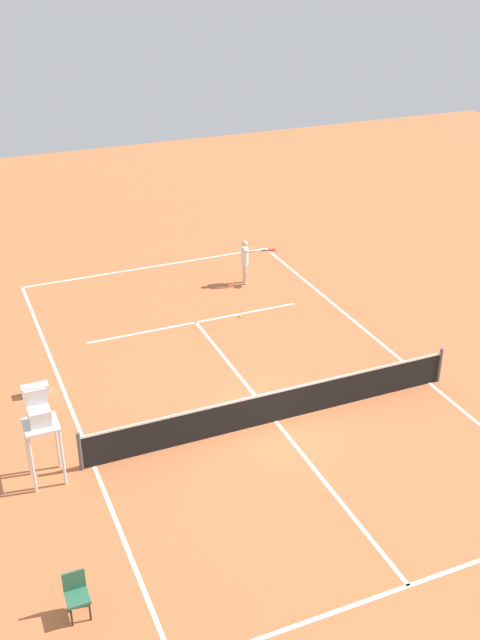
{
  "coord_description": "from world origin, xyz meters",
  "views": [
    {
      "loc": [
        7.49,
        15.21,
        11.79
      ],
      "look_at": [
        -0.83,
        -4.41,
        0.8
      ],
      "focal_mm": 42.7,
      "sensor_mm": 36.0,
      "label": 1
    }
  ],
  "objects_px": {
    "umpire_chair": "(41,423)",
    "courtside_chair_near": "(76,593)",
    "player_serving": "(246,258)",
    "tennis_ball": "(240,316)",
    "equipment_bag": "(35,390)"
  },
  "relations": [
    {
      "from": "tennis_ball",
      "to": "equipment_bag",
      "type": "relative_size",
      "value": 0.09
    },
    {
      "from": "equipment_bag",
      "to": "tennis_ball",
      "type": "bearing_deg",
      "value": -163.35
    },
    {
      "from": "umpire_chair",
      "to": "courtside_chair_near",
      "type": "bearing_deg",
      "value": 87.37
    },
    {
      "from": "tennis_ball",
      "to": "equipment_bag",
      "type": "xyz_separation_m",
      "value": [
        7.25,
        2.17,
        0.12
      ]
    },
    {
      "from": "tennis_ball",
      "to": "umpire_chair",
      "type": "relative_size",
      "value": 0.03
    },
    {
      "from": "player_serving",
      "to": "equipment_bag",
      "type": "xyz_separation_m",
      "value": [
        8.54,
        4.65,
        -0.86
      ]
    },
    {
      "from": "umpire_chair",
      "to": "tennis_ball",
      "type": "bearing_deg",
      "value": -141.42
    },
    {
      "from": "courtside_chair_near",
      "to": "tennis_ball",
      "type": "bearing_deg",
      "value": -126.91
    },
    {
      "from": "player_serving",
      "to": "tennis_ball",
      "type": "relative_size",
      "value": 25.02
    },
    {
      "from": "player_serving",
      "to": "umpire_chair",
      "type": "height_order",
      "value": "umpire_chair"
    },
    {
      "from": "courtside_chair_near",
      "to": "equipment_bag",
      "type": "xyz_separation_m",
      "value": [
        -0.55,
        -8.21,
        -0.38
      ]
    },
    {
      "from": "player_serving",
      "to": "courtside_chair_near",
      "type": "relative_size",
      "value": 1.79
    },
    {
      "from": "tennis_ball",
      "to": "courtside_chair_near",
      "type": "bearing_deg",
      "value": 53.09
    },
    {
      "from": "tennis_ball",
      "to": "courtside_chair_near",
      "type": "distance_m",
      "value": 12.99
    },
    {
      "from": "umpire_chair",
      "to": "equipment_bag",
      "type": "xyz_separation_m",
      "value": [
        -0.35,
        -3.89,
        -1.46
      ]
    }
  ]
}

